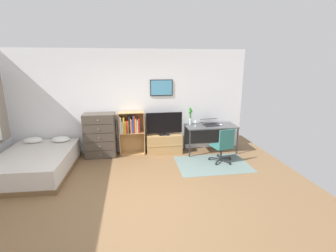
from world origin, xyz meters
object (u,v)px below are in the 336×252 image
object	(u,v)px
bookshelf	(131,129)
desk	(210,129)
tv_stand	(164,144)
wine_glass	(196,121)
office_chair	(224,145)
bamboo_vase	(190,116)
laptop	(210,122)
computer_mouse	(221,125)
television	(164,124)
bed	(36,163)
dresser	(100,135)

from	to	relation	value
bookshelf	desk	distance (m)	2.12
tv_stand	wine_glass	xyz separation A→B (m)	(0.81, -0.15, 0.62)
office_chair	bamboo_vase	distance (m)	1.25
desk	laptop	bearing A→B (deg)	110.01
computer_mouse	bamboo_vase	bearing A→B (deg)	164.60
bookshelf	wine_glass	size ratio (longest dim) A/B	6.29
television	laptop	bearing A→B (deg)	-0.76
bed	bookshelf	xyz separation A→B (m)	(2.07, 0.86, 0.45)
bed	office_chair	xyz separation A→B (m)	(4.25, -0.09, 0.22)
dresser	office_chair	size ratio (longest dim) A/B	1.31
bed	television	bearing A→B (deg)	17.06
bed	computer_mouse	bearing A→B (deg)	10.53
laptop	bamboo_vase	xyz separation A→B (m)	(-0.52, 0.11, 0.18)
computer_mouse	wine_glass	size ratio (longest dim) A/B	0.58
laptop	computer_mouse	world-z (taller)	laptop
television	wine_glass	xyz separation A→B (m)	(0.81, -0.13, 0.07)
dresser	tv_stand	distance (m)	1.68
dresser	office_chair	world-z (taller)	dresser
dresser	bamboo_vase	xyz separation A→B (m)	(2.37, 0.09, 0.42)
bed	wine_glass	distance (m)	3.86
television	desk	xyz separation A→B (m)	(1.24, -0.02, -0.20)
tv_stand	computer_mouse	size ratio (longest dim) A/B	8.95
television	office_chair	distance (m)	1.62
computer_mouse	bamboo_vase	xyz separation A→B (m)	(-0.79, 0.22, 0.23)
laptop	bamboo_vase	bearing A→B (deg)	161.92
desk	bookshelf	bearing A→B (deg)	177.67
dresser	desk	bearing A→B (deg)	-0.53
computer_mouse	bed	bearing A→B (deg)	-171.52
bookshelf	computer_mouse	bearing A→B (deg)	-4.58
bed	tv_stand	world-z (taller)	bed
dresser	bookshelf	bearing A→B (deg)	4.36
desk	wine_glass	xyz separation A→B (m)	(-0.43, -0.11, 0.26)
bed	computer_mouse	distance (m)	4.54
television	desk	world-z (taller)	television
office_chair	computer_mouse	size ratio (longest dim) A/B	8.27
dresser	office_chair	xyz separation A→B (m)	(2.96, -0.88, -0.11)
tv_stand	laptop	xyz separation A→B (m)	(1.24, -0.04, 0.56)
bookshelf	tv_stand	bearing A→B (deg)	-2.89
bed	dresser	xyz separation A→B (m)	(1.29, 0.80, 0.32)
desk	office_chair	size ratio (longest dim) A/B	1.55
dresser	desk	xyz separation A→B (m)	(2.89, -0.03, 0.05)
desk	computer_mouse	size ratio (longest dim) A/B	12.86
office_chair	wine_glass	size ratio (longest dim) A/B	4.78
desk	laptop	xyz separation A→B (m)	(-0.00, 0.00, 0.19)
office_chair	wine_glass	world-z (taller)	wine_glass
bed	desk	distance (m)	4.27
television	wine_glass	distance (m)	0.82
laptop	computer_mouse	size ratio (longest dim) A/B	4.45
desk	wine_glass	size ratio (longest dim) A/B	7.43
laptop	tv_stand	bearing A→B (deg)	172.18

